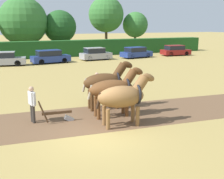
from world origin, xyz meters
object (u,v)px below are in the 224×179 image
parked_car_center_left (4,59)px  parked_car_center_right (95,54)px  tree_right (106,15)px  farmer_at_plow (32,102)px  tree_center (23,21)px  tree_center_right (60,27)px  draft_horse_lead_left (123,96)px  tree_far_right (135,25)px  draft_horse_trail_left (105,82)px  parked_car_right (136,53)px  farmer_beside_team (97,85)px  plow (60,115)px  draft_horse_lead_right (114,89)px  parked_car_far_right (175,51)px  parked_car_center (50,57)px

parked_car_center_left → parked_car_center_right: parked_car_center_right is taller
tree_right → farmer_at_plow: size_ratio=5.27×
tree_center → tree_center_right: (5.49, -0.09, -0.80)m
draft_horse_lead_left → tree_far_right: bearing=66.5°
draft_horse_trail_left → parked_car_right: size_ratio=0.63×
tree_center → draft_horse_lead_left: size_ratio=2.99×
tree_far_right → farmer_at_plow: tree_far_right is taller
draft_horse_trail_left → parked_car_center_left: size_ratio=0.61×
farmer_beside_team → parked_car_center_left: 18.13m
plow → parked_car_right: 26.30m
tree_center_right → draft_horse_lead_right: (-5.78, -32.19, -2.66)m
draft_horse_trail_left → parked_car_right: (13.14, 19.86, -0.77)m
draft_horse_lead_left → parked_car_center_left: 22.26m
draft_horse_lead_right → plow: draft_horse_lead_right is taller
parked_car_far_right → plow: bearing=-131.7°
plow → parked_car_center_right: 23.30m
farmer_at_plow → parked_car_center: farmer_at_plow is taller
draft_horse_lead_left → parked_car_center_right: 23.92m
tree_far_right → draft_horse_lead_left: 39.05m
tree_far_right → plow: 39.05m
tree_far_right → parked_car_center: bearing=-146.8°
tree_far_right → parked_car_right: 13.16m
tree_center → farmer_at_plow: size_ratio=4.93×
tree_right → parked_car_far_right: 14.06m
tree_center → draft_horse_lead_right: 32.46m
draft_horse_lead_left → parked_car_right: size_ratio=0.61×
tree_center → parked_car_center_right: bearing=-56.9°
plow → farmer_at_plow: bearing=166.4°
parked_car_center → parked_car_center_right: 5.96m
tree_center → farmer_at_plow: (-4.06, -31.55, -3.86)m
tree_center → tree_far_right: (19.05, 0.06, -0.51)m
farmer_beside_team → draft_horse_trail_left: bearing=-84.6°
plow → parked_car_center_right: size_ratio=0.41×
parked_car_center_left → parked_car_center_right: 11.02m
draft_horse_lead_right → parked_car_center: 20.73m
draft_horse_lead_right → parked_car_center_right: 22.58m
draft_horse_lead_right → parked_car_center: size_ratio=0.64×
tree_right → farmer_beside_team: (-13.69, -29.98, -5.02)m
farmer_beside_team → parked_car_right: bearing=64.8°
draft_horse_lead_left → draft_horse_lead_right: draft_horse_lead_right is taller
parked_car_center_left → tree_center_right: bearing=60.8°
draft_horse_lead_right → parked_car_far_right: bearing=53.5°
draft_horse_lead_left → draft_horse_trail_left: size_ratio=0.98×
plow → parked_car_center_right: parked_car_center_right is taller
tree_center_right → parked_car_right: bearing=-55.5°
parked_car_center → parked_car_right: 11.82m
farmer_at_plow → parked_car_center_right: size_ratio=0.43×
farmer_beside_team → parked_car_center_left: bearing=112.5°
parked_car_center_right → farmer_at_plow: bearing=-121.3°
tree_far_right → plow: size_ratio=4.01×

